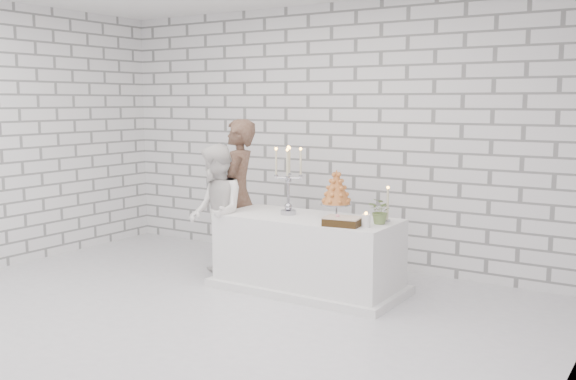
# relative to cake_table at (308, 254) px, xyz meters

# --- Properties ---
(ground) EXTENTS (6.00, 5.00, 0.01)m
(ground) POSITION_rel_cake_table_xyz_m (-0.41, -1.30, -0.38)
(ground) COLOR silver
(ground) RESTS_ON ground
(wall_back) EXTENTS (6.00, 0.01, 3.00)m
(wall_back) POSITION_rel_cake_table_xyz_m (-0.41, 1.20, 1.12)
(wall_back) COLOR white
(wall_back) RESTS_ON ground
(wall_right) EXTENTS (0.01, 5.00, 3.00)m
(wall_right) POSITION_rel_cake_table_xyz_m (2.59, -1.30, 1.12)
(wall_right) COLOR white
(wall_right) RESTS_ON ground
(cake_table) EXTENTS (1.80, 0.80, 0.75)m
(cake_table) POSITION_rel_cake_table_xyz_m (0.00, 0.00, 0.00)
(cake_table) COLOR white
(cake_table) RESTS_ON ground
(groom) EXTENTS (0.59, 0.72, 1.69)m
(groom) POSITION_rel_cake_table_xyz_m (-1.04, 0.24, 0.47)
(groom) COLOR #492E21
(groom) RESTS_ON ground
(bride) EXTENTS (0.88, 0.89, 1.45)m
(bride) POSITION_rel_cake_table_xyz_m (-1.00, -0.21, 0.35)
(bride) COLOR white
(bride) RESTS_ON ground
(candelabra) EXTENTS (0.35, 0.35, 0.70)m
(candelabra) POSITION_rel_cake_table_xyz_m (-0.24, 0.01, 0.72)
(candelabra) COLOR #A5A5AF
(candelabra) RESTS_ON cake_table
(croquembouche) EXTENTS (0.35, 0.35, 0.48)m
(croquembouche) POSITION_rel_cake_table_xyz_m (0.29, 0.05, 0.62)
(croquembouche) COLOR #B0612C
(croquembouche) RESTS_ON cake_table
(chocolate_cake) EXTENTS (0.36, 0.28, 0.08)m
(chocolate_cake) POSITION_rel_cake_table_xyz_m (0.51, -0.23, 0.42)
(chocolate_cake) COLOR black
(chocolate_cake) RESTS_ON cake_table
(pillar_candle) EXTENTS (0.10, 0.10, 0.12)m
(pillar_candle) POSITION_rel_cake_table_xyz_m (0.72, -0.18, 0.44)
(pillar_candle) COLOR white
(pillar_candle) RESTS_ON cake_table
(extra_taper) EXTENTS (0.07, 0.07, 0.32)m
(extra_taper) POSITION_rel_cake_table_xyz_m (0.78, 0.17, 0.54)
(extra_taper) COLOR beige
(extra_taper) RESTS_ON cake_table
(flowers) EXTENTS (0.28, 0.26, 0.25)m
(flowers) POSITION_rel_cake_table_xyz_m (0.77, 0.03, 0.50)
(flowers) COLOR #627A42
(flowers) RESTS_ON cake_table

